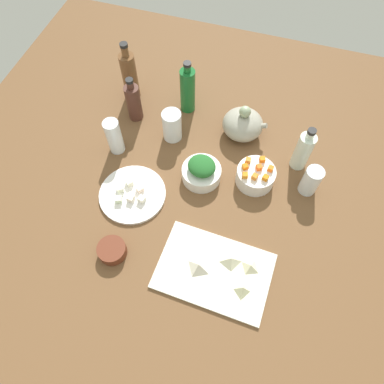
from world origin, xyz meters
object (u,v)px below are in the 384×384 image
(bottle_0, at_px, (303,151))
(bottle_3, at_px, (188,90))
(bowl_carrots, at_px, (255,176))
(bottle_1, at_px, (130,75))
(bowl_small_side, at_px, (112,250))
(plate_tofu, at_px, (133,194))
(bowl_greens, at_px, (201,173))
(drinking_glass_0, at_px, (114,137))
(drinking_glass_1, at_px, (172,126))
(cutting_board, at_px, (214,271))
(bottle_2, at_px, (134,102))
(drinking_glass_2, at_px, (311,181))
(teapot, at_px, (243,124))

(bottle_0, bearing_deg, bottle_3, 163.04)
(bowl_carrots, height_order, bottle_1, bottle_1)
(bowl_small_side, xyz_separation_m, bottle_1, (-0.20, 0.66, 0.09))
(plate_tofu, xyz_separation_m, bowl_greens, (0.21, 0.14, 0.02))
(bowl_small_side, relative_size, drinking_glass_0, 0.62)
(bowl_carrots, height_order, drinking_glass_1, drinking_glass_1)
(bowl_greens, bearing_deg, bottle_3, 115.80)
(bottle_0, distance_m, bottle_3, 0.49)
(bottle_1, relative_size, drinking_glass_0, 1.71)
(bowl_carrots, distance_m, drinking_glass_1, 0.36)
(cutting_board, height_order, bowl_small_side, bowl_small_side)
(plate_tofu, distance_m, bottle_2, 0.37)
(bottle_0, bearing_deg, bottle_1, 168.58)
(drinking_glass_2, bearing_deg, bowl_carrots, -173.82)
(bowl_carrots, bearing_deg, drinking_glass_2, 6.18)
(bowl_carrots, relative_size, drinking_glass_2, 1.18)
(cutting_board, relative_size, bottle_3, 1.53)
(bottle_0, height_order, drinking_glass_0, bottle_0)
(plate_tofu, distance_m, teapot, 0.49)
(bottle_1, relative_size, bottle_2, 1.30)
(cutting_board, xyz_separation_m, bottle_0, (0.19, 0.48, 0.08))
(teapot, height_order, bottle_2, bottle_2)
(bowl_greens, distance_m, drinking_glass_2, 0.38)
(teapot, bearing_deg, drinking_glass_0, -153.73)
(teapot, relative_size, bottle_2, 0.87)
(teapot, height_order, drinking_glass_0, drinking_glass_0)
(teapot, relative_size, bottle_1, 0.67)
(teapot, distance_m, bottle_1, 0.48)
(bowl_small_side, xyz_separation_m, bottle_2, (-0.14, 0.56, 0.06))
(bowl_greens, xyz_separation_m, bowl_carrots, (0.19, 0.04, 0.01))
(plate_tofu, distance_m, bowl_greens, 0.25)
(bottle_0, xyz_separation_m, drinking_glass_2, (0.05, -0.10, -0.03))
(bowl_small_side, relative_size, bottle_1, 0.36)
(plate_tofu, relative_size, drinking_glass_1, 1.87)
(bottle_2, distance_m, drinking_glass_1, 0.18)
(bowl_small_side, bearing_deg, bowl_carrots, 46.82)
(drinking_glass_1, bearing_deg, drinking_glass_0, -146.45)
(drinking_glass_1, bearing_deg, bowl_greens, -42.91)
(teapot, height_order, drinking_glass_1, teapot)
(bowl_carrots, height_order, drinking_glass_0, drinking_glass_0)
(bowl_small_side, bearing_deg, drinking_glass_1, 86.48)
(plate_tofu, relative_size, drinking_glass_0, 1.58)
(bowl_carrots, xyz_separation_m, bottle_3, (-0.33, 0.26, 0.07))
(bottle_1, bearing_deg, bottle_2, -62.24)
(plate_tofu, relative_size, teapot, 1.38)
(bottle_3, distance_m, drinking_glass_0, 0.34)
(bottle_1, bearing_deg, drinking_glass_0, -80.40)
(bowl_carrots, xyz_separation_m, drinking_glass_2, (0.18, 0.02, 0.03))
(bottle_0, relative_size, drinking_glass_1, 1.56)
(bowl_small_side, distance_m, bottle_3, 0.67)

